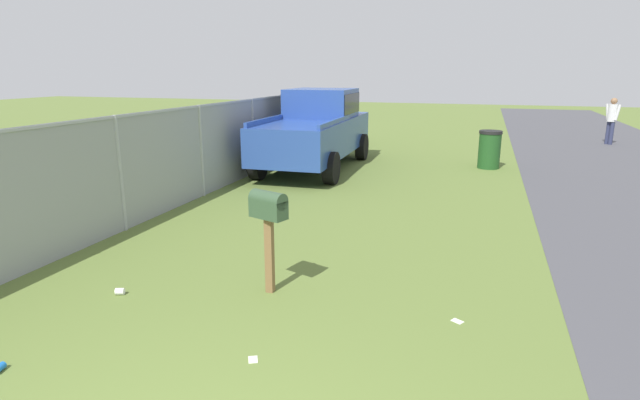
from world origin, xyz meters
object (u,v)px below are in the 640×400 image
object	(u,v)px
mailbox	(268,213)
pedestrian	(612,118)
trash_bin	(489,149)
pickup_truck	(317,127)

from	to	relation	value
mailbox	pedestrian	bearing A→B (deg)	-3.65
mailbox	trash_bin	distance (m)	9.47
pickup_truck	pedestrian	bearing A→B (deg)	-50.74
pedestrian	mailbox	bearing A→B (deg)	24.25
pickup_truck	trash_bin	distance (m)	4.69
trash_bin	pedestrian	distance (m)	7.37
mailbox	trash_bin	world-z (taller)	mailbox
pickup_truck	mailbox	bearing A→B (deg)	-167.34
mailbox	pickup_truck	distance (m)	8.08
pedestrian	pickup_truck	bearing A→B (deg)	-1.54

